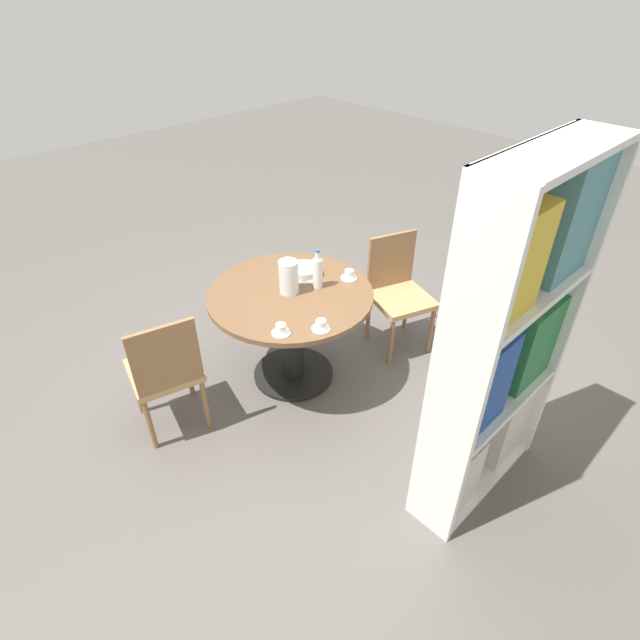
{
  "coord_description": "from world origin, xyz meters",
  "views": [
    {
      "loc": [
        1.83,
        2.19,
        2.54
      ],
      "look_at": [
        0.0,
        0.29,
        0.66
      ],
      "focal_mm": 28.0,
      "sensor_mm": 36.0,
      "label": 1
    }
  ],
  "objects_px": {
    "bookshelf": "(503,349)",
    "water_bottle": "(318,272)",
    "chair_a": "(165,370)",
    "chair_b": "(398,290)",
    "cup_a": "(349,275)",
    "cup_b": "(281,330)",
    "coffee_pot": "(289,276)",
    "cake_main": "(304,271)",
    "cup_c": "(321,326)"
  },
  "relations": [
    {
      "from": "chair_a",
      "to": "cup_c",
      "type": "bearing_deg",
      "value": 155.47
    },
    {
      "from": "water_bottle",
      "to": "cup_a",
      "type": "bearing_deg",
      "value": 162.97
    },
    {
      "from": "chair_a",
      "to": "chair_b",
      "type": "bearing_deg",
      "value": -178.79
    },
    {
      "from": "cake_main",
      "to": "bookshelf",
      "type": "bearing_deg",
      "value": 88.03
    },
    {
      "from": "chair_a",
      "to": "chair_b",
      "type": "distance_m",
      "value": 1.82
    },
    {
      "from": "chair_a",
      "to": "cup_a",
      "type": "bearing_deg",
      "value": -179.17
    },
    {
      "from": "chair_a",
      "to": "coffee_pot",
      "type": "xyz_separation_m",
      "value": [
        -0.9,
        0.16,
        0.38
      ]
    },
    {
      "from": "bookshelf",
      "to": "cake_main",
      "type": "relative_size",
      "value": 7.86
    },
    {
      "from": "bookshelf",
      "to": "water_bottle",
      "type": "height_order",
      "value": "bookshelf"
    },
    {
      "from": "chair_b",
      "to": "cup_b",
      "type": "relative_size",
      "value": 7.82
    },
    {
      "from": "chair_b",
      "to": "coffee_pot",
      "type": "bearing_deg",
      "value": -176.52
    },
    {
      "from": "coffee_pot",
      "to": "bookshelf",
      "type": "bearing_deg",
      "value": 96.63
    },
    {
      "from": "cup_c",
      "to": "cup_b",
      "type": "bearing_deg",
      "value": -33.91
    },
    {
      "from": "chair_b",
      "to": "coffee_pot",
      "type": "relative_size",
      "value": 3.35
    },
    {
      "from": "cup_c",
      "to": "cake_main",
      "type": "bearing_deg",
      "value": -123.74
    },
    {
      "from": "chair_a",
      "to": "cup_c",
      "type": "xyz_separation_m",
      "value": [
        -0.76,
        0.61,
        0.28
      ]
    },
    {
      "from": "coffee_pot",
      "to": "water_bottle",
      "type": "xyz_separation_m",
      "value": [
        -0.18,
        0.09,
        -0.01
      ]
    },
    {
      "from": "cup_a",
      "to": "cake_main",
      "type": "bearing_deg",
      "value": -52.05
    },
    {
      "from": "bookshelf",
      "to": "cake_main",
      "type": "distance_m",
      "value": 1.54
    },
    {
      "from": "water_bottle",
      "to": "cup_b",
      "type": "xyz_separation_m",
      "value": [
        0.52,
        0.23,
        -0.09
      ]
    },
    {
      "from": "bookshelf",
      "to": "cup_c",
      "type": "xyz_separation_m",
      "value": [
        0.31,
        -0.98,
        -0.21
      ]
    },
    {
      "from": "cup_b",
      "to": "cake_main",
      "type": "bearing_deg",
      "value": -144.02
    },
    {
      "from": "cup_a",
      "to": "cup_b",
      "type": "height_order",
      "value": "same"
    },
    {
      "from": "chair_a",
      "to": "cup_b",
      "type": "distance_m",
      "value": 0.78
    },
    {
      "from": "cup_b",
      "to": "cup_c",
      "type": "bearing_deg",
      "value": 146.09
    },
    {
      "from": "cake_main",
      "to": "cup_c",
      "type": "distance_m",
      "value": 0.65
    },
    {
      "from": "bookshelf",
      "to": "cup_a",
      "type": "bearing_deg",
      "value": 78.99
    },
    {
      "from": "chair_b",
      "to": "water_bottle",
      "type": "distance_m",
      "value": 0.81
    },
    {
      "from": "bookshelf",
      "to": "cup_c",
      "type": "distance_m",
      "value": 1.05
    },
    {
      "from": "chair_a",
      "to": "cake_main",
      "type": "xyz_separation_m",
      "value": [
        -1.12,
        0.06,
        0.29
      ]
    },
    {
      "from": "chair_b",
      "to": "cup_b",
      "type": "bearing_deg",
      "value": -157.32
    },
    {
      "from": "water_bottle",
      "to": "cake_main",
      "type": "distance_m",
      "value": 0.2
    },
    {
      "from": "cup_c",
      "to": "coffee_pot",
      "type": "bearing_deg",
      "value": -107.71
    },
    {
      "from": "chair_a",
      "to": "cup_b",
      "type": "xyz_separation_m",
      "value": [
        -0.56,
        0.47,
        0.28
      ]
    },
    {
      "from": "chair_b",
      "to": "coffee_pot",
      "type": "xyz_separation_m",
      "value": [
        0.88,
        -0.26,
        0.38
      ]
    },
    {
      "from": "chair_b",
      "to": "cup_c",
      "type": "bearing_deg",
      "value": -149.33
    },
    {
      "from": "cup_a",
      "to": "water_bottle",
      "type": "bearing_deg",
      "value": -17.03
    },
    {
      "from": "coffee_pot",
      "to": "cup_c",
      "type": "height_order",
      "value": "coffee_pot"
    },
    {
      "from": "chair_a",
      "to": "water_bottle",
      "type": "bearing_deg",
      "value": -178.37
    },
    {
      "from": "cake_main",
      "to": "cup_c",
      "type": "height_order",
      "value": "same"
    },
    {
      "from": "bookshelf",
      "to": "water_bottle",
      "type": "distance_m",
      "value": 1.35
    },
    {
      "from": "coffee_pot",
      "to": "chair_a",
      "type": "bearing_deg",
      "value": -9.81
    },
    {
      "from": "chair_b",
      "to": "cake_main",
      "type": "distance_m",
      "value": 0.8
    },
    {
      "from": "chair_a",
      "to": "cup_b",
      "type": "height_order",
      "value": "chair_a"
    },
    {
      "from": "coffee_pot",
      "to": "cup_b",
      "type": "bearing_deg",
      "value": 42.66
    },
    {
      "from": "coffee_pot",
      "to": "cup_a",
      "type": "bearing_deg",
      "value": 159.02
    },
    {
      "from": "water_bottle",
      "to": "cup_a",
      "type": "height_order",
      "value": "water_bottle"
    },
    {
      "from": "cup_c",
      "to": "water_bottle",
      "type": "bearing_deg",
      "value": -131.4
    },
    {
      "from": "cake_main",
      "to": "cup_b",
      "type": "bearing_deg",
      "value": 35.98
    },
    {
      "from": "chair_b",
      "to": "bookshelf",
      "type": "height_order",
      "value": "bookshelf"
    }
  ]
}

